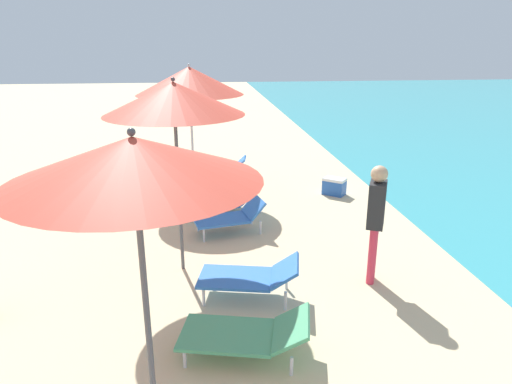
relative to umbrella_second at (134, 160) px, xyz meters
name	(u,v)px	position (x,y,z in m)	size (l,w,h in m)	color
umbrella_second	(134,160)	(0.00, 0.00, 0.00)	(1.82, 1.82, 2.71)	#4C4C51
lounger_second_shoreside	(246,333)	(0.87, 1.02, -2.21)	(1.50, 0.95, 0.50)	#4CA572
umbrella_third	(174,99)	(0.12, 3.13, 0.06)	(1.92, 1.92, 2.82)	#4C4C51
lounger_third_shoreside	(231,216)	(0.93, 4.41, -2.17)	(1.32, 0.83, 0.60)	blue
lounger_third_inland	(250,276)	(1.04, 2.19, -2.16)	(1.42, 0.89, 0.56)	blue
umbrella_farthest	(190,81)	(0.26, 6.70, 0.01)	(2.26, 2.26, 2.84)	silver
lounger_farthest_shoreside	(218,169)	(0.82, 7.63, -2.17)	(1.51, 0.76, 0.61)	blue
lounger_farthest_inland	(221,200)	(0.81, 5.43, -2.21)	(1.55, 0.79, 0.57)	blue
person_walking_near	(376,213)	(2.80, 2.44, -1.44)	(0.35, 0.42, 1.70)	#D8334C
cooler_box	(334,186)	(3.37, 6.29, -2.28)	(0.57, 0.54, 0.38)	#2659B2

